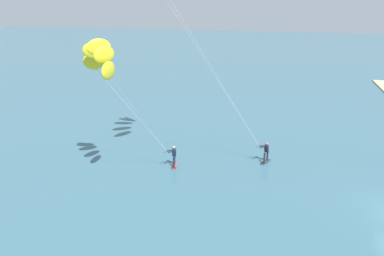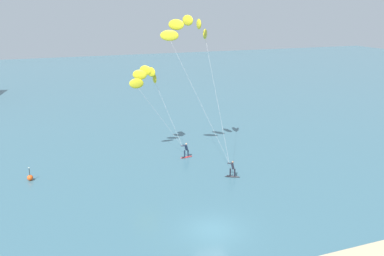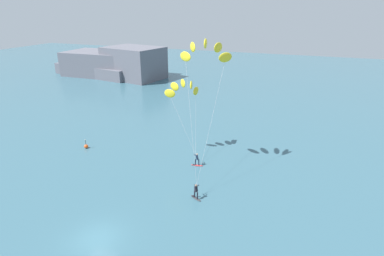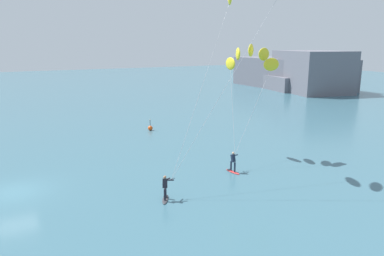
# 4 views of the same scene
# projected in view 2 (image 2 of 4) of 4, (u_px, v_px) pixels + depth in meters

# --- Properties ---
(ground_plane) EXTENTS (240.00, 240.00, 0.00)m
(ground_plane) POSITION_uv_depth(u_px,v_px,m) (213.00, 230.00, 31.24)
(ground_plane) COLOR #386070
(kitesurfer_nearshore) EXTENTS (6.31, 6.12, 9.94)m
(kitesurfer_nearshore) POSITION_uv_depth(u_px,v_px,m) (147.00, 79.00, 46.20)
(kitesurfer_nearshore) COLOR red
(kitesurfer_nearshore) RESTS_ON ground
(kitesurfer_mid_water) EXTENTS (5.95, 9.73, 15.38)m
(kitesurfer_mid_water) POSITION_uv_depth(u_px,v_px,m) (189.00, 33.00, 43.34)
(kitesurfer_mid_water) COLOR #333338
(kitesurfer_mid_water) RESTS_ON ground
(marker_buoy) EXTENTS (0.56, 0.56, 1.38)m
(marker_buoy) POSITION_uv_depth(u_px,v_px,m) (30.00, 178.00, 40.11)
(marker_buoy) COLOR #EA5119
(marker_buoy) RESTS_ON ground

